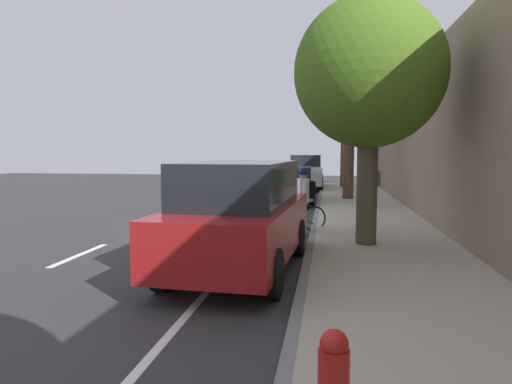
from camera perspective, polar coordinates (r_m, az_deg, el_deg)
name	(u,v)px	position (r m, az deg, el deg)	size (l,w,h in m)	color
ground	(234,227)	(13.28, -2.76, -4.36)	(56.70, 56.70, 0.00)	#323232
sidewalk	(375,228)	(13.06, 14.57, -4.39)	(3.16, 35.43, 0.13)	#B0A990
curb_edge	(314,227)	(13.00, 7.26, -4.30)	(0.16, 35.43, 0.13)	gray
lane_stripe_centre	(154,224)	(14.16, -12.51, -3.86)	(0.14, 35.80, 0.01)	white
lane_stripe_bike_edge	(263,228)	(13.14, 0.82, -4.44)	(0.12, 35.43, 0.01)	white
building_facade	(449,135)	(13.20, 22.79, 6.51)	(0.50, 35.43, 5.19)	#8D7360
parked_suv_red_second	(240,215)	(8.33, -1.98, -2.88)	(2.18, 4.80, 1.99)	maroon
parked_sedan_grey_mid	(292,185)	(19.53, 4.55, 0.89)	(1.95, 4.45, 1.52)	slate
parked_pickup_silver_far	(305,173)	(26.53, 6.13, 2.31)	(2.06, 5.32, 1.95)	#B7BABF
bicycle_at_curb	(296,219)	(12.41, 5.05, -3.30)	(1.58, 0.81, 0.75)	black
cyclist_with_backpack	(304,194)	(11.87, 6.00, -0.19)	(0.48, 0.60, 1.78)	#C6B284
street_tree_mid_block	(369,74)	(10.49, 13.89, 14.04)	(3.25, 3.25, 5.38)	#4D442C
street_tree_far_end	(349,104)	(20.39, 11.52, 10.70)	(2.39, 2.39, 5.45)	brown
street_tree_corner	(344,121)	(27.01, 10.90, 8.63)	(2.65, 2.65, 4.82)	brown
pedestrian_on_phone	(372,183)	(17.23, 14.19, 1.08)	(0.58, 0.36, 1.59)	black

